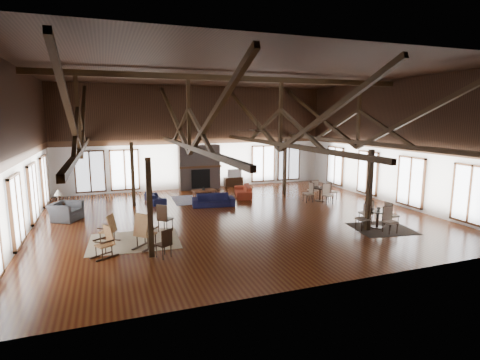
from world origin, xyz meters
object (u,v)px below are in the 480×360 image
object	(u,v)px
sofa_navy_left	(155,198)
coffee_table	(204,191)
cafe_table_far	(320,192)
sofa_orange	(243,191)
armchair	(66,211)
tv_console	(233,182)
cafe_table_near	(378,216)
sofa_navy_front	(213,200)

from	to	relation	value
sofa_navy_left	coffee_table	bearing A→B (deg)	-97.64
sofa_navy_left	cafe_table_far	distance (m)	8.30
sofa_orange	armchair	distance (m)	8.73
sofa_navy_left	cafe_table_far	xyz separation A→B (m)	(7.93, -2.44, 0.24)
sofa_orange	cafe_table_far	size ratio (longest dim) A/B	1.09
tv_console	sofa_navy_left	bearing A→B (deg)	-150.50
cafe_table_near	tv_console	world-z (taller)	cafe_table_near
sofa_navy_left	tv_console	bearing A→B (deg)	-69.59
cafe_table_near	cafe_table_far	size ratio (longest dim) A/B	0.98
sofa_navy_front	armchair	bearing A→B (deg)	-169.01
cafe_table_near	armchair	bearing A→B (deg)	155.25
coffee_table	cafe_table_near	xyz separation A→B (m)	(4.98, -7.31, 0.06)
sofa_navy_left	sofa_navy_front	bearing A→B (deg)	-132.68
armchair	sofa_navy_front	bearing A→B (deg)	-58.91
coffee_table	cafe_table_near	distance (m)	8.85
coffee_table	tv_console	bearing A→B (deg)	42.71
sofa_navy_front	cafe_table_near	world-z (taller)	cafe_table_near
armchair	tv_console	bearing A→B (deg)	-33.26
sofa_orange	coffee_table	bearing A→B (deg)	-78.92
sofa_navy_front	tv_console	size ratio (longest dim) A/B	1.77
cafe_table_near	tv_console	size ratio (longest dim) A/B	1.61
sofa_orange	cafe_table_far	distance (m)	4.06
sofa_navy_front	armchair	xyz separation A→B (m)	(-6.41, -0.33, 0.08)
armchair	cafe_table_far	distance (m)	11.82
coffee_table	cafe_table_far	xyz separation A→B (m)	(5.42, -2.51, 0.07)
coffee_table	tv_console	xyz separation A→B (m)	(2.59, 2.82, -0.13)
cafe_table_far	tv_console	xyz separation A→B (m)	(-2.83, 5.33, -0.20)
sofa_navy_left	sofa_orange	size ratio (longest dim) A/B	0.84
sofa_navy_left	coffee_table	xyz separation A→B (m)	(2.51, 0.06, 0.16)
sofa_orange	coffee_table	world-z (taller)	sofa_orange
sofa_navy_front	sofa_orange	xyz separation A→B (m)	(2.11, 1.60, 0.00)
tv_console	sofa_navy_front	bearing A→B (deg)	-119.45
sofa_navy_left	tv_console	world-z (taller)	tv_console
sofa_orange	sofa_navy_front	bearing A→B (deg)	-37.90
sofa_navy_left	sofa_orange	world-z (taller)	sofa_orange
sofa_orange	coffee_table	distance (m)	2.13
sofa_navy_front	cafe_table_far	world-z (taller)	cafe_table_far
sofa_navy_front	coffee_table	distance (m)	1.75
sofa_navy_left	tv_console	xyz separation A→B (m)	(5.10, 2.89, 0.03)
cafe_table_near	tv_console	bearing A→B (deg)	103.29
sofa_orange	coffee_table	xyz separation A→B (m)	(-2.12, 0.14, 0.12)
sofa_navy_left	sofa_orange	distance (m)	4.64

